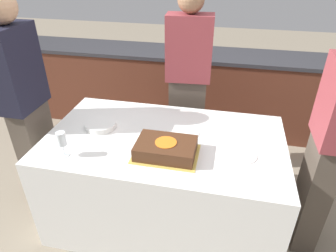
# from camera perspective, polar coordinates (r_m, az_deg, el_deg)

# --- Properties ---
(ground_plane) EXTENTS (14.00, 14.00, 0.00)m
(ground_plane) POSITION_cam_1_polar(r_m,az_deg,el_deg) (2.63, -0.60, -16.53)
(ground_plane) COLOR gray
(back_counter) EXTENTS (4.40, 0.58, 0.92)m
(back_counter) POSITION_cam_1_polar(r_m,az_deg,el_deg) (3.63, 4.84, 6.89)
(back_counter) COLOR #5B2D1E
(back_counter) RESTS_ON ground_plane
(dining_table) EXTENTS (1.68, 0.98, 0.78)m
(dining_table) POSITION_cam_1_polar(r_m,az_deg,el_deg) (2.36, -0.65, -10.15)
(dining_table) COLOR white
(dining_table) RESTS_ON ground_plane
(cake) EXTENTS (0.42, 0.30, 0.10)m
(cake) POSITION_cam_1_polar(r_m,az_deg,el_deg) (1.93, -0.40, -4.29)
(cake) COLOR gold
(cake) RESTS_ON dining_table
(plate_stack) EXTENTS (0.23, 0.23, 0.04)m
(plate_stack) POSITION_cam_1_polar(r_m,az_deg,el_deg) (2.29, -12.66, 0.20)
(plate_stack) COLOR white
(plate_stack) RESTS_ON dining_table
(wine_glass) EXTENTS (0.06, 0.06, 0.17)m
(wine_glass) POSITION_cam_1_polar(r_m,az_deg,el_deg) (2.00, -19.63, -2.47)
(wine_glass) COLOR white
(wine_glass) RESTS_ON dining_table
(side_plate_near_cake) EXTENTS (0.20, 0.20, 0.00)m
(side_plate_near_cake) POSITION_cam_1_polar(r_m,az_deg,el_deg) (2.17, 3.28, -1.37)
(side_plate_near_cake) COLOR white
(side_plate_near_cake) RESTS_ON dining_table
(side_plate_right_edge) EXTENTS (0.20, 0.20, 0.00)m
(side_plate_right_edge) POSITION_cam_1_polar(r_m,az_deg,el_deg) (2.01, 13.78, -5.35)
(side_plate_right_edge) COLOR white
(side_plate_right_edge) RESTS_ON dining_table
(person_cutting_cake) EXTENTS (0.40, 0.23, 1.70)m
(person_cutting_cake) POSITION_cam_1_polar(r_m,az_deg,el_deg) (2.68, 3.81, 7.80)
(person_cutting_cake) COLOR #4C4238
(person_cutting_cake) RESTS_ON ground_plane
(person_seated_left) EXTENTS (0.23, 0.36, 1.73)m
(person_seated_left) POSITION_cam_1_polar(r_m,az_deg,el_deg) (2.48, -25.42, 3.50)
(person_seated_left) COLOR #4C4238
(person_seated_left) RESTS_ON ground_plane
(person_seated_right) EXTENTS (0.22, 0.35, 1.64)m
(person_seated_right) POSITION_cam_1_polar(r_m,az_deg,el_deg) (2.14, 28.30, -3.16)
(person_seated_right) COLOR #4C4238
(person_seated_right) RESTS_ON ground_plane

